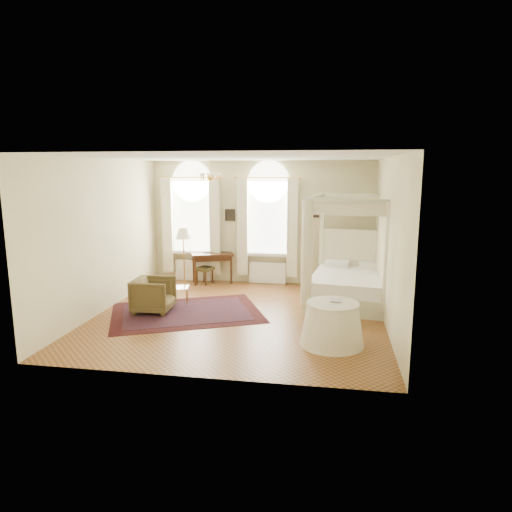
{
  "coord_description": "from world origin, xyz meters",
  "views": [
    {
      "loc": [
        1.89,
        -9.12,
        3.04
      ],
      "look_at": [
        0.3,
        0.4,
        1.23
      ],
      "focal_mm": 32.0,
      "sensor_mm": 36.0,
      "label": 1
    }
  ],
  "objects_px": {
    "nightstand": "(339,277)",
    "armchair": "(154,295)",
    "stool": "(205,270)",
    "coffee_table": "(176,289)",
    "canopy_bed": "(350,280)",
    "side_table": "(332,324)",
    "floor_lamp": "(183,236)",
    "writing_desk": "(212,257)"
  },
  "relations": [
    {
      "from": "side_table",
      "to": "writing_desk",
      "type": "bearing_deg",
      "value": 128.86
    },
    {
      "from": "canopy_bed",
      "to": "floor_lamp",
      "type": "bearing_deg",
      "value": 166.54
    },
    {
      "from": "armchair",
      "to": "side_table",
      "type": "height_order",
      "value": "side_table"
    },
    {
      "from": "nightstand",
      "to": "side_table",
      "type": "xyz_separation_m",
      "value": [
        -0.17,
        -4.04,
        0.07
      ]
    },
    {
      "from": "canopy_bed",
      "to": "side_table",
      "type": "distance_m",
      "value": 2.68
    },
    {
      "from": "floor_lamp",
      "to": "coffee_table",
      "type": "bearing_deg",
      "value": -77.97
    },
    {
      "from": "nightstand",
      "to": "floor_lamp",
      "type": "height_order",
      "value": "floor_lamp"
    },
    {
      "from": "nightstand",
      "to": "armchair",
      "type": "bearing_deg",
      "value": -145.6
    },
    {
      "from": "canopy_bed",
      "to": "side_table",
      "type": "height_order",
      "value": "canopy_bed"
    },
    {
      "from": "stool",
      "to": "side_table",
      "type": "xyz_separation_m",
      "value": [
        3.42,
        -3.89,
        -0.01
      ]
    },
    {
      "from": "floor_lamp",
      "to": "canopy_bed",
      "type": "bearing_deg",
      "value": -13.46
    },
    {
      "from": "armchair",
      "to": "floor_lamp",
      "type": "relative_size",
      "value": 0.53
    },
    {
      "from": "coffee_table",
      "to": "side_table",
      "type": "distance_m",
      "value": 4.08
    },
    {
      "from": "writing_desk",
      "to": "coffee_table",
      "type": "xyz_separation_m",
      "value": [
        -0.32,
        -2.06,
        -0.36
      ]
    },
    {
      "from": "floor_lamp",
      "to": "side_table",
      "type": "relative_size",
      "value": 1.38
    },
    {
      "from": "side_table",
      "to": "floor_lamp",
      "type": "bearing_deg",
      "value": 136.9
    },
    {
      "from": "nightstand",
      "to": "floor_lamp",
      "type": "bearing_deg",
      "value": -175.05
    },
    {
      "from": "coffee_table",
      "to": "floor_lamp",
      "type": "relative_size",
      "value": 0.42
    },
    {
      "from": "stool",
      "to": "floor_lamp",
      "type": "bearing_deg",
      "value": -157.67
    },
    {
      "from": "nightstand",
      "to": "floor_lamp",
      "type": "distance_m",
      "value": 4.25
    },
    {
      "from": "coffee_table",
      "to": "stool",
      "type": "bearing_deg",
      "value": 85.65
    },
    {
      "from": "canopy_bed",
      "to": "coffee_table",
      "type": "xyz_separation_m",
      "value": [
        -3.97,
        -0.67,
        -0.21
      ]
    },
    {
      "from": "nightstand",
      "to": "writing_desk",
      "type": "xyz_separation_m",
      "value": [
        -3.43,
        -0.0,
        0.4
      ]
    },
    {
      "from": "side_table",
      "to": "canopy_bed",
      "type": "bearing_deg",
      "value": 81.35
    },
    {
      "from": "stool",
      "to": "side_table",
      "type": "relative_size",
      "value": 0.46
    },
    {
      "from": "coffee_table",
      "to": "canopy_bed",
      "type": "bearing_deg",
      "value": 9.51
    },
    {
      "from": "nightstand",
      "to": "coffee_table",
      "type": "xyz_separation_m",
      "value": [
        -3.74,
        -2.06,
        0.05
      ]
    },
    {
      "from": "nightstand",
      "to": "writing_desk",
      "type": "distance_m",
      "value": 3.45
    },
    {
      "from": "canopy_bed",
      "to": "stool",
      "type": "height_order",
      "value": "canopy_bed"
    },
    {
      "from": "stool",
      "to": "armchair",
      "type": "distance_m",
      "value": 2.63
    },
    {
      "from": "nightstand",
      "to": "coffee_table",
      "type": "bearing_deg",
      "value": -151.2
    },
    {
      "from": "coffee_table",
      "to": "side_table",
      "type": "xyz_separation_m",
      "value": [
        3.57,
        -1.98,
        0.02
      ]
    },
    {
      "from": "armchair",
      "to": "coffee_table",
      "type": "height_order",
      "value": "armchair"
    },
    {
      "from": "writing_desk",
      "to": "stool",
      "type": "relative_size",
      "value": 2.38
    },
    {
      "from": "armchair",
      "to": "side_table",
      "type": "relative_size",
      "value": 0.74
    },
    {
      "from": "nightstand",
      "to": "coffee_table",
      "type": "distance_m",
      "value": 4.27
    },
    {
      "from": "stool",
      "to": "coffee_table",
      "type": "xyz_separation_m",
      "value": [
        -0.15,
        -1.91,
        -0.03
      ]
    },
    {
      "from": "canopy_bed",
      "to": "coffee_table",
      "type": "bearing_deg",
      "value": -170.49
    },
    {
      "from": "writing_desk",
      "to": "coffee_table",
      "type": "distance_m",
      "value": 2.11
    },
    {
      "from": "stool",
      "to": "side_table",
      "type": "distance_m",
      "value": 5.18
    },
    {
      "from": "canopy_bed",
      "to": "floor_lamp",
      "type": "xyz_separation_m",
      "value": [
        -4.33,
        1.04,
        0.76
      ]
    },
    {
      "from": "coffee_table",
      "to": "side_table",
      "type": "relative_size",
      "value": 0.58
    }
  ]
}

